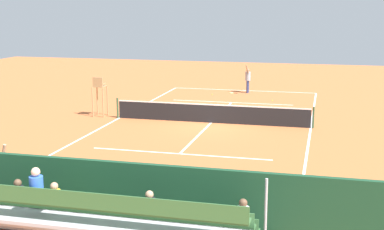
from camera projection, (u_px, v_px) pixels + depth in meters
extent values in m
plane|color=#BC6033|center=(211.00, 123.00, 27.45)|extent=(60.00, 60.00, 0.00)
cube|color=white|center=(244.00, 90.00, 37.90)|extent=(10.00, 0.10, 0.01)
cube|color=white|center=(138.00, 195.00, 17.00)|extent=(10.00, 0.10, 0.01)
cube|color=white|center=(311.00, 128.00, 26.25)|extent=(0.10, 22.00, 0.01)
cube|color=white|center=(120.00, 118.00, 28.64)|extent=(0.10, 22.00, 0.01)
cube|color=white|center=(232.00, 102.00, 33.20)|extent=(7.50, 0.10, 0.01)
cube|color=white|center=(180.00, 154.00, 21.70)|extent=(7.50, 0.10, 0.01)
cube|color=white|center=(211.00, 123.00, 27.45)|extent=(0.10, 12.10, 0.01)
cube|color=white|center=(244.00, 90.00, 37.90)|extent=(0.10, 0.30, 0.01)
cube|color=black|center=(211.00, 114.00, 27.36)|extent=(10.00, 0.02, 0.91)
cube|color=white|center=(211.00, 105.00, 27.26)|extent=(10.00, 0.04, 0.06)
cylinder|color=#2D5133|center=(313.00, 118.00, 26.12)|extent=(0.10, 0.10, 1.07)
cylinder|color=#2D5133|center=(118.00, 108.00, 28.56)|extent=(0.10, 0.10, 1.07)
cube|color=#194228|center=(98.00, 197.00, 13.95)|extent=(18.00, 0.16, 2.00)
cube|color=#B2B2B7|center=(94.00, 230.00, 13.77)|extent=(9.00, 0.10, 0.45)
cube|color=#B2B2B7|center=(88.00, 229.00, 13.40)|extent=(9.00, 0.80, 0.08)
cube|color=#B2B2B7|center=(94.00, 230.00, 13.80)|extent=(9.00, 0.04, 0.45)
cube|color=#386B38|center=(85.00, 215.00, 13.22)|extent=(8.60, 0.36, 0.04)
cube|color=#386B38|center=(82.00, 210.00, 13.01)|extent=(8.60, 0.03, 0.36)
cube|color=#B2B2B7|center=(72.00, 225.00, 12.55)|extent=(9.00, 0.80, 0.08)
cube|color=#B2B2B7|center=(80.00, 226.00, 12.95)|extent=(9.00, 0.04, 0.45)
cube|color=#386B38|center=(70.00, 209.00, 12.37)|extent=(8.60, 0.36, 0.04)
cube|color=#386B38|center=(66.00, 204.00, 12.16)|extent=(8.60, 0.03, 0.36)
cube|color=#B2B2B7|center=(55.00, 219.00, 11.70)|extent=(9.00, 0.80, 0.08)
cube|color=#B2B2B7|center=(63.00, 221.00, 12.10)|extent=(9.00, 0.04, 0.45)
cube|color=#386B38|center=(52.00, 203.00, 11.52)|extent=(8.60, 0.36, 0.04)
cube|color=#386B38|center=(47.00, 197.00, 11.31)|extent=(8.60, 0.03, 0.36)
cube|color=#2D2D33|center=(22.00, 204.00, 13.82)|extent=(0.32, 0.40, 0.12)
cylinder|color=black|center=(18.00, 195.00, 13.65)|extent=(0.30, 0.30, 0.45)
sphere|color=brown|center=(18.00, 183.00, 13.58)|extent=(0.20, 0.20, 0.20)
cube|color=#2D2D33|center=(243.00, 226.00, 12.44)|extent=(0.32, 0.40, 0.12)
cylinder|color=white|center=(243.00, 216.00, 12.27)|extent=(0.30, 0.30, 0.45)
sphere|color=brown|center=(243.00, 203.00, 12.21)|extent=(0.20, 0.20, 0.20)
cube|color=#2D2D33|center=(58.00, 208.00, 13.58)|extent=(0.32, 0.40, 0.12)
cylinder|color=yellow|center=(55.00, 199.00, 13.40)|extent=(0.30, 0.30, 0.45)
sphere|color=tan|center=(54.00, 186.00, 13.34)|extent=(0.20, 0.20, 0.20)
cube|color=#2D2D33|center=(151.00, 217.00, 12.98)|extent=(0.32, 0.40, 0.12)
cylinder|color=black|center=(150.00, 208.00, 12.81)|extent=(0.30, 0.30, 0.45)
sphere|color=tan|center=(149.00, 195.00, 12.74)|extent=(0.20, 0.20, 0.20)
cube|color=#2D2D33|center=(40.00, 197.00, 11.76)|extent=(0.32, 0.40, 0.12)
cylinder|color=blue|center=(36.00, 186.00, 11.59)|extent=(0.30, 0.30, 0.45)
sphere|color=beige|center=(36.00, 172.00, 11.53)|extent=(0.20, 0.20, 0.20)
cylinder|color=#A88456|center=(108.00, 101.00, 29.22)|extent=(0.07, 0.07, 1.60)
cylinder|color=#A88456|center=(97.00, 100.00, 29.36)|extent=(0.07, 0.07, 1.60)
cylinder|color=#A88456|center=(103.00, 103.00, 28.65)|extent=(0.07, 0.07, 1.60)
cylinder|color=#A88456|center=(93.00, 102.00, 28.79)|extent=(0.07, 0.07, 1.60)
cube|color=#A88456|center=(100.00, 86.00, 28.84)|extent=(0.56, 0.56, 0.06)
cube|color=#A88456|center=(98.00, 82.00, 28.56)|extent=(0.56, 0.06, 0.48)
cube|color=#A88456|center=(104.00, 84.00, 28.75)|extent=(0.04, 0.48, 0.04)
cube|color=#A88456|center=(95.00, 83.00, 28.87)|extent=(0.04, 0.48, 0.04)
cube|color=#33383D|center=(163.00, 211.00, 14.46)|extent=(1.80, 0.40, 0.05)
cylinder|color=#33383D|center=(190.00, 222.00, 14.32)|extent=(0.06, 0.06, 0.45)
cylinder|color=#33383D|center=(137.00, 216.00, 14.68)|extent=(0.06, 0.06, 0.45)
cube|color=#33383D|center=(161.00, 203.00, 14.23)|extent=(1.80, 0.04, 0.36)
cube|color=#B22D2D|center=(90.00, 216.00, 14.81)|extent=(0.90, 0.36, 0.36)
cylinder|color=navy|center=(248.00, 86.00, 36.91)|extent=(0.14, 0.14, 0.85)
cylinder|color=navy|center=(247.00, 87.00, 36.71)|extent=(0.14, 0.14, 0.85)
cylinder|color=#9399A3|center=(248.00, 76.00, 36.66)|extent=(0.38, 0.38, 0.60)
sphere|color=#8C6647|center=(248.00, 70.00, 36.58)|extent=(0.22, 0.22, 0.22)
cylinder|color=#8C6647|center=(247.00, 69.00, 36.36)|extent=(0.25, 0.11, 0.55)
cylinder|color=#8C6647|center=(249.00, 75.00, 36.86)|extent=(0.10, 0.10, 0.50)
cylinder|color=black|center=(235.00, 93.00, 36.68)|extent=(0.28, 0.05, 0.03)
torus|color=#D8CC4C|center=(232.00, 93.00, 36.76)|extent=(0.32, 0.32, 0.02)
cylinder|color=white|center=(232.00, 93.00, 36.76)|extent=(0.25, 0.25, 0.00)
sphere|color=#CCDB33|center=(212.00, 94.00, 36.03)|extent=(0.07, 0.07, 0.07)
sphere|color=#CCDB33|center=(273.00, 100.00, 33.73)|extent=(0.07, 0.07, 0.07)
cylinder|color=#232328|center=(3.00, 194.00, 15.87)|extent=(0.14, 0.14, 0.85)
cylinder|color=tan|center=(3.00, 153.00, 15.72)|extent=(0.26, 0.16, 0.55)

